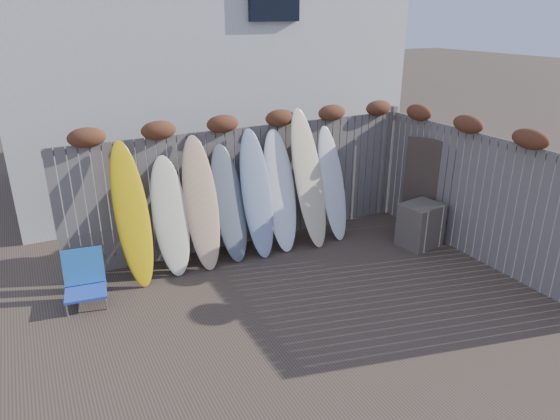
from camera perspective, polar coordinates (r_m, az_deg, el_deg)
name	(u,v)px	position (r m, az deg, el deg)	size (l,w,h in m)	color
ground	(321,308)	(6.86, 4.69, -11.12)	(80.00, 80.00, 0.00)	#493A2D
back_fence	(250,176)	(8.31, -3.42, 3.95)	(6.05, 0.28, 2.24)	slate
right_fence	(478,189)	(8.37, 21.73, 2.25)	(0.28, 4.40, 2.24)	slate
house	(191,37)	(11.93, -10.13, 18.91)	(8.50, 5.50, 6.33)	silver
beach_chair	(85,279)	(7.33, -21.44, -7.37)	(0.61, 0.64, 0.71)	blue
wooden_crate	(420,225)	(8.73, 15.74, -1.65)	(0.64, 0.53, 0.74)	#6A5A4F
lattice_panel	(435,190)	(9.02, 17.27, 2.25)	(0.05, 1.14, 1.71)	#3C3124
surfboard_0	(132,215)	(7.40, -16.56, -0.51)	(0.48, 0.07, 2.13)	#E1B409
surfboard_1	(171,216)	(7.60, -12.41, -0.70)	(0.52, 0.07, 1.83)	#F9F0C4
surfboard_2	(201,203)	(7.67, -8.99, 0.75)	(0.51, 0.07, 2.08)	#F4D690
surfboard_3	(229,204)	(7.86, -5.84, 0.72)	(0.52, 0.07, 1.89)	slate
surfboard_4	(257,194)	(7.97, -2.67, 1.85)	(0.50, 0.07, 2.09)	#8D9EB9
surfboard_5	(280,191)	(8.18, 0.01, 2.20)	(0.52, 0.07, 2.04)	white
surfboard_6	(309,179)	(8.32, 3.29, 3.59)	(0.54, 0.07, 2.35)	beige
surfboard_7	(332,184)	(8.64, 6.00, 3.00)	(0.47, 0.07, 2.00)	white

